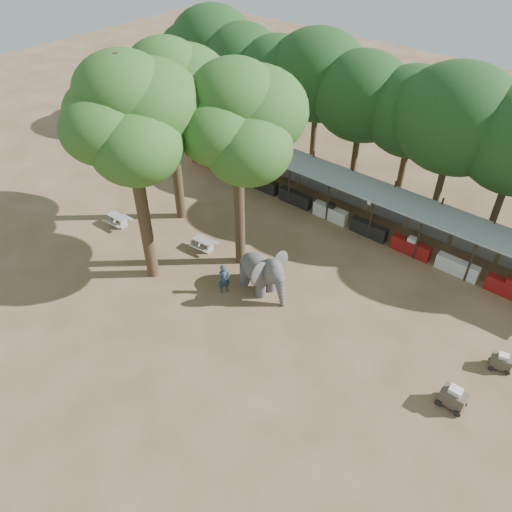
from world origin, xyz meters
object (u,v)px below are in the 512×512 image
Objects in this scene: yard_tree_left at (169,90)px; picnic_table_far at (204,243)px; cart_front at (453,397)px; yard_tree_back at (238,119)px; picnic_table_near at (118,219)px; yard_tree_center at (128,115)px; cart_back at (501,361)px; handler at (224,279)px; elephant at (263,272)px.

yard_tree_left is 8.80m from picnic_table_far.
yard_tree_left is at bearing 172.10° from cart_front.
yard_tree_back reaches higher than picnic_table_near.
picnic_table_far is at bearing 76.89° from yard_tree_center.
yard_tree_back is at bearing -9.46° from yard_tree_left.
cart_front is at bearing -8.07° from yard_tree_left.
yard_tree_center reaches higher than cart_front.
yard_tree_center is 20.20m from cart_back.
yard_tree_center reaches higher than handler.
elephant is 1.95× the size of handler.
yard_tree_center is at bearing -20.17° from picnic_table_near.
cart_front is 1.06× the size of cart_back.
handler is at bearing -175.42° from cart_front.
yard_tree_center is 8.23× the size of picnic_table_near.
yard_tree_left reaches higher than picnic_table_far.
yard_tree_left is 21.06m from cart_front.
picnic_table_near is at bearing -121.80° from yard_tree_left.
picnic_table_near is (-8.13, -2.44, -8.09)m from yard_tree_back.
picnic_table_near is 1.01× the size of picnic_table_far.
handler is (-1.49, -1.42, -0.40)m from elephant.
yard_tree_center is at bearing -126.86° from yard_tree_back.
handler is 13.81m from cart_back.
yard_tree_left is 7.58× the size of picnic_table_far.
yard_tree_back is 10.46× the size of cart_back.
yard_tree_center reaches higher than yard_tree_left.
handler is at bearing -179.97° from cart_back.
cart_front reaches higher than picnic_table_near.
yard_tree_left is at bearing 54.90° from picnic_table_near.
elephant is at bearing -11.88° from picnic_table_far.
yard_tree_center is at bearing -108.83° from picnic_table_far.
yard_tree_back is 7.84m from elephant.
picnic_table_near is at bearing 163.13° from yard_tree_center.
picnic_table_near is 22.82m from cart_back.
picnic_table_far is at bearing 12.76° from picnic_table_near.
cart_front reaches higher than picnic_table_far.
yard_tree_back reaches higher than handler.
yard_tree_back reaches higher than cart_front.
elephant is (2.68, -1.28, -7.26)m from yard_tree_back.
yard_tree_back is (3.00, 4.00, -0.67)m from yard_tree_center.
yard_tree_left is at bearing 170.54° from yard_tree_back.
yard_tree_center is 18.71m from cart_front.
elephant is 12.02m from cart_back.
yard_tree_back is 3.31× the size of elephant.
yard_tree_back is 8.21m from handler.
picnic_table_far is 15.71m from cart_front.
cart_front is at bearing -122.98° from cart_back.
yard_tree_back is 9.89× the size of cart_front.
cart_back is at bearing 23.06° from elephant.
elephant is (8.68, -2.28, -6.91)m from yard_tree_left.
picnic_table_far is (5.89, 1.70, -0.02)m from picnic_table_near.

